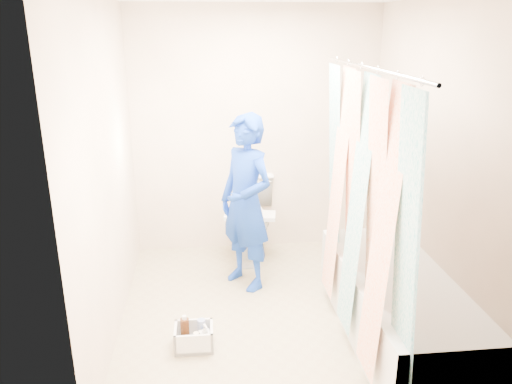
{
  "coord_description": "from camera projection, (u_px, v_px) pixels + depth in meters",
  "views": [
    {
      "loc": [
        -0.51,
        -3.49,
        2.2
      ],
      "look_at": [
        -0.1,
        0.38,
        0.9
      ],
      "focal_mm": 35.0,
      "sensor_mm": 36.0,
      "label": 1
    }
  ],
  "objects": [
    {
      "name": "floor",
      "position": [
        273.0,
        311.0,
        4.04
      ],
      "size": [
        2.6,
        2.6,
        0.0
      ],
      "primitive_type": "plane",
      "color": "tan",
      "rests_on": "ground"
    },
    {
      "name": "wall_back",
      "position": [
        256.0,
        133.0,
        4.88
      ],
      "size": [
        2.4,
        0.02,
        2.4
      ],
      "primitive_type": "cube",
      "color": "beige",
      "rests_on": "ground"
    },
    {
      "name": "wall_front",
      "position": [
        312.0,
        241.0,
        2.43
      ],
      "size": [
        2.4,
        0.02,
        2.4
      ],
      "primitive_type": "cube",
      "color": "beige",
      "rests_on": "ground"
    },
    {
      "name": "wall_left",
      "position": [
        107.0,
        174.0,
        3.54
      ],
      "size": [
        0.02,
        2.6,
        2.4
      ],
      "primitive_type": "cube",
      "color": "beige",
      "rests_on": "ground"
    },
    {
      "name": "wall_right",
      "position": [
        431.0,
        164.0,
        3.78
      ],
      "size": [
        0.02,
        2.6,
        2.4
      ],
      "primitive_type": "cube",
      "color": "beige",
      "rests_on": "ground"
    },
    {
      "name": "bathtub",
      "position": [
        397.0,
        304.0,
        3.64
      ],
      "size": [
        0.7,
        1.75,
        0.5
      ],
      "color": "silver",
      "rests_on": "ground"
    },
    {
      "name": "curtain_rod",
      "position": [
        369.0,
        68.0,
        3.07
      ],
      "size": [
        0.02,
        1.9,
        0.02
      ],
      "primitive_type": "cylinder",
      "rotation": [
        1.57,
        0.0,
        0.0
      ],
      "color": "silver",
      "rests_on": "wall_back"
    },
    {
      "name": "shower_curtain",
      "position": [
        359.0,
        209.0,
        3.37
      ],
      "size": [
        0.06,
        1.75,
        1.8
      ],
      "primitive_type": "cube",
      "color": "white",
      "rests_on": "curtain_rod"
    },
    {
      "name": "toilet",
      "position": [
        251.0,
        217.0,
        4.92
      ],
      "size": [
        0.56,
        0.84,
        0.79
      ],
      "primitive_type": "imported",
      "rotation": [
        0.0,
        0.0,
        -0.16
      ],
      "color": "white",
      "rests_on": "ground"
    },
    {
      "name": "tank_lid",
      "position": [
        250.0,
        216.0,
        4.78
      ],
      "size": [
        0.51,
        0.28,
        0.04
      ],
      "primitive_type": "cube",
      "rotation": [
        0.0,
        0.0,
        -0.16
      ],
      "color": "white",
      "rests_on": "toilet"
    },
    {
      "name": "tank_internals",
      "position": [
        247.0,
        174.0,
        5.0
      ],
      "size": [
        0.19,
        0.07,
        0.26
      ],
      "color": "black",
      "rests_on": "toilet"
    },
    {
      "name": "plumber",
      "position": [
        246.0,
        203.0,
        4.24
      ],
      "size": [
        0.63,
        0.66,
        1.53
      ],
      "primitive_type": "imported",
      "rotation": [
        0.0,
        0.0,
        -0.91
      ],
      "color": "#0E2494",
      "rests_on": "ground"
    },
    {
      "name": "cleaning_caddy",
      "position": [
        195.0,
        338.0,
        3.57
      ],
      "size": [
        0.28,
        0.22,
        0.21
      ],
      "rotation": [
        0.0,
        0.0,
        -0.01
      ],
      "color": "silver",
      "rests_on": "ground"
    }
  ]
}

